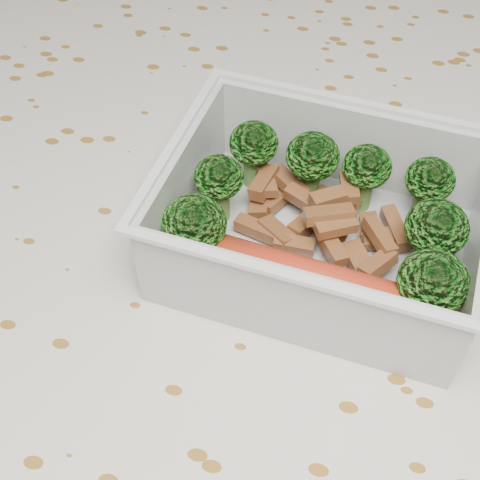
# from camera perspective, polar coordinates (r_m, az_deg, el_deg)

# --- Properties ---
(dining_table) EXTENTS (1.40, 0.90, 0.75)m
(dining_table) POSITION_cam_1_polar(r_m,az_deg,el_deg) (0.47, -0.54, -8.11)
(dining_table) COLOR brown
(dining_table) RESTS_ON ground
(tablecloth) EXTENTS (1.46, 0.96, 0.19)m
(tablecloth) POSITION_cam_1_polar(r_m,az_deg,el_deg) (0.42, -0.59, -4.46)
(tablecloth) COLOR beige
(tablecloth) RESTS_ON dining_table
(lunch_container) EXTENTS (0.19, 0.16, 0.06)m
(lunch_container) POSITION_cam_1_polar(r_m,az_deg,el_deg) (0.38, 6.96, 0.89)
(lunch_container) COLOR silver
(lunch_container) RESTS_ON tablecloth
(broccoli_florets) EXTENTS (0.16, 0.11, 0.05)m
(broccoli_florets) POSITION_cam_1_polar(r_m,az_deg,el_deg) (0.38, 7.80, 3.06)
(broccoli_florets) COLOR #608C3F
(broccoli_florets) RESTS_ON lunch_container
(meat_pile) EXTENTS (0.10, 0.08, 0.03)m
(meat_pile) POSITION_cam_1_polar(r_m,az_deg,el_deg) (0.39, 7.03, 1.86)
(meat_pile) COLOR brown
(meat_pile) RESTS_ON lunch_container
(sausage) EXTENTS (0.16, 0.04, 0.03)m
(sausage) POSITION_cam_1_polar(r_m,az_deg,el_deg) (0.36, 6.04, -3.78)
(sausage) COLOR red
(sausage) RESTS_ON lunch_container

